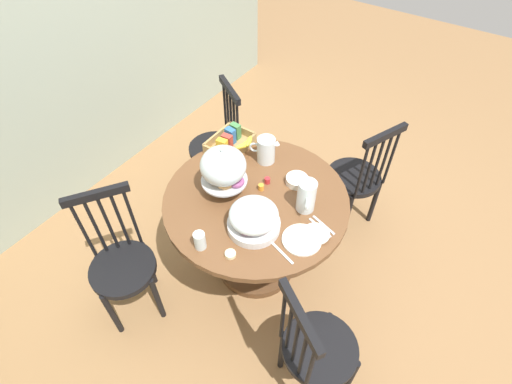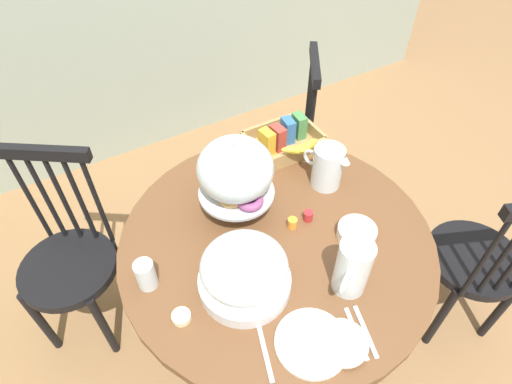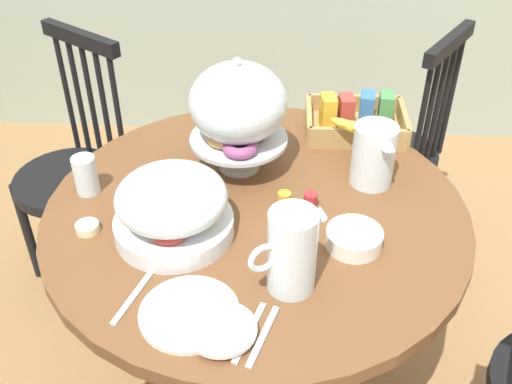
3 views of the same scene
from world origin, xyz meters
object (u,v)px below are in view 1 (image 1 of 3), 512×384
dining_table (256,221)px  milk_pitcher (306,197)px  windsor_chair_by_cabinet (122,265)px  windsor_chair_far_side (356,179)px  orange_juice_pitcher (266,151)px  windsor_chair_near_window (217,148)px  china_plate_small (316,234)px  butter_dish (230,254)px  fruit_platter_covered (254,218)px  drinking_glass (200,241)px  pastry_stand_with_dome (223,168)px  china_plate_large (302,240)px  cereal_bowl (297,180)px  cereal_basket (231,142)px  windsor_chair_facing_door (316,350)px

dining_table → milk_pitcher: (0.09, -0.29, 0.32)m
windsor_chair_by_cabinet → windsor_chair_far_side: same height
orange_juice_pitcher → windsor_chair_by_cabinet: bearing=160.1°
windsor_chair_near_window → windsor_chair_by_cabinet: size_ratio=1.00×
china_plate_small → butter_dish: bearing=140.0°
dining_table → butter_dish: butter_dish is taller
fruit_platter_covered → drinking_glass: 0.32m
milk_pitcher → butter_dish: (-0.52, 0.16, -0.08)m
pastry_stand_with_dome → china_plate_large: (-0.06, -0.58, -0.19)m
cereal_bowl → drinking_glass: (-0.72, 0.19, 0.03)m
windsor_chair_near_window → china_plate_large: windsor_chair_near_window is taller
cereal_basket → pastry_stand_with_dome: bearing=-148.6°
pastry_stand_with_dome → china_plate_small: (0.01, -0.63, -0.18)m
cereal_bowl → butter_dish: cereal_bowl is taller
pastry_stand_with_dome → milk_pitcher: bearing=-71.9°
fruit_platter_covered → drinking_glass: fruit_platter_covered is taller
cereal_bowl → drinking_glass: size_ratio=1.27×
windsor_chair_facing_door → pastry_stand_with_dome: pastry_stand_with_dome is taller
windsor_chair_far_side → butter_dish: windsor_chair_far_side is taller
windsor_chair_facing_door → dining_table: bearing=55.3°
windsor_chair_near_window → windsor_chair_far_side: bearing=-74.4°
china_plate_large → butter_dish: bearing=138.5°
cereal_bowl → drinking_glass: 0.74m
pastry_stand_with_dome → cereal_basket: (0.35, 0.22, -0.15)m
pastry_stand_with_dome → cereal_bowl: pastry_stand_with_dome is taller
milk_pitcher → drinking_glass: milk_pitcher is taller
milk_pitcher → china_plate_small: milk_pitcher is taller
windsor_chair_far_side → china_plate_small: bearing=-174.5°
windsor_chair_facing_door → windsor_chair_far_side: size_ratio=1.00×
windsor_chair_by_cabinet → china_plate_small: 1.19m
windsor_chair_far_side → china_plate_small: windsor_chair_far_side is taller
windsor_chair_near_window → cereal_basket: 0.50m
butter_dish → windsor_chair_facing_door: bearing=-97.0°
milk_pitcher → china_plate_large: 0.26m
milk_pitcher → windsor_chair_by_cabinet: bearing=135.3°
windsor_chair_by_cabinet → milk_pitcher: windsor_chair_by_cabinet is taller
cereal_bowl → windsor_chair_by_cabinet: bearing=145.8°
windsor_chair_far_side → cereal_basket: (-0.50, 0.76, 0.33)m
windsor_chair_facing_door → milk_pitcher: bearing=36.0°
windsor_chair_near_window → china_plate_large: 1.30m
windsor_chair_near_window → china_plate_small: 1.31m
dining_table → pastry_stand_with_dome: size_ratio=3.30×
fruit_platter_covered → windsor_chair_near_window: bearing=50.5°
fruit_platter_covered → orange_juice_pitcher: 0.58m
drinking_glass → windsor_chair_far_side: bearing=-17.7°
windsor_chair_near_window → milk_pitcher: size_ratio=4.70×
windsor_chair_far_side → pastry_stand_with_dome: pastry_stand_with_dome is taller
windsor_chair_facing_door → orange_juice_pitcher: bearing=46.4°
china_plate_large → cereal_bowl: bearing=33.5°
dining_table → windsor_chair_far_side: 0.87m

